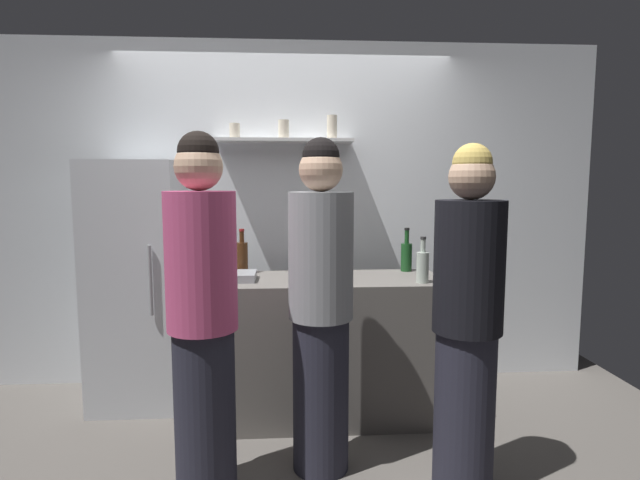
{
  "coord_description": "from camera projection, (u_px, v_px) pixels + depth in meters",
  "views": [
    {
      "loc": [
        0.01,
        -2.67,
        1.54
      ],
      "look_at": [
        0.22,
        0.55,
        1.18
      ],
      "focal_mm": 28.27,
      "sensor_mm": 36.0,
      "label": 1
    }
  ],
  "objects": [
    {
      "name": "ground_plane",
      "position": [
        287.0,
        460.0,
        2.82
      ],
      "size": [
        5.28,
        5.28,
        0.0
      ],
      "primitive_type": "plane",
      "color": "#59544F"
    },
    {
      "name": "baking_pan",
      "position": [
        229.0,
        276.0,
        3.2
      ],
      "size": [
        0.34,
        0.24,
        0.05
      ],
      "primitive_type": "cube",
      "color": "gray",
      "rests_on": "counter"
    },
    {
      "name": "person_grey_hoodie",
      "position": [
        321.0,
        308.0,
        2.65
      ],
      "size": [
        0.34,
        0.34,
        1.78
      ],
      "rotation": [
        0.0,
        0.0,
        1.57
      ],
      "color": "#262633",
      "rests_on": "ground"
    },
    {
      "name": "person_blonde",
      "position": [
        467.0,
        322.0,
        2.48
      ],
      "size": [
        0.34,
        0.34,
        1.73
      ],
      "rotation": [
        0.0,
        0.0,
        2.11
      ],
      "color": "#262633",
      "rests_on": "ground"
    },
    {
      "name": "utensil_holder",
      "position": [
        312.0,
        265.0,
        3.45
      ],
      "size": [
        0.12,
        0.12,
        0.21
      ],
      "color": "#B2B2B7",
      "rests_on": "counter"
    },
    {
      "name": "refrigerator",
      "position": [
        139.0,
        284.0,
        3.5
      ],
      "size": [
        0.6,
        0.63,
        1.69
      ],
      "color": "silver",
      "rests_on": "ground"
    },
    {
      "name": "water_bottle_plastic",
      "position": [
        332.0,
        261.0,
        3.25
      ],
      "size": [
        0.09,
        0.09,
        0.26
      ],
      "color": "silver",
      "rests_on": "counter"
    },
    {
      "name": "counter",
      "position": [
        320.0,
        347.0,
        3.32
      ],
      "size": [
        1.59,
        0.6,
        0.93
      ],
      "primitive_type": "cube",
      "color": "#66605B",
      "rests_on": "ground"
    },
    {
      "name": "wine_bottle_green_glass",
      "position": [
        406.0,
        255.0,
        3.53
      ],
      "size": [
        0.08,
        0.08,
        0.3
      ],
      "color": "#19471E",
      "rests_on": "counter"
    },
    {
      "name": "back_wall_assembly",
      "position": [
        286.0,
        214.0,
        3.91
      ],
      "size": [
        4.8,
        0.32,
        2.6
      ],
      "color": "white",
      "rests_on": "ground"
    },
    {
      "name": "wine_bottle_amber_glass",
      "position": [
        242.0,
        256.0,
        3.44
      ],
      "size": [
        0.08,
        0.08,
        0.31
      ],
      "color": "#472814",
      "rests_on": "counter"
    },
    {
      "name": "wine_bottle_pale_glass",
      "position": [
        423.0,
        266.0,
        3.12
      ],
      "size": [
        0.08,
        0.08,
        0.29
      ],
      "color": "#B2BFB2",
      "rests_on": "counter"
    },
    {
      "name": "wine_bottle_dark_glass",
      "position": [
        307.0,
        263.0,
        3.24
      ],
      "size": [
        0.07,
        0.07,
        0.29
      ],
      "color": "black",
      "rests_on": "counter"
    },
    {
      "name": "person_pink_top",
      "position": [
        203.0,
        318.0,
        2.43
      ],
      "size": [
        0.34,
        0.34,
        1.78
      ],
      "rotation": [
        0.0,
        0.0,
        3.35
      ],
      "color": "#262633",
      "rests_on": "ground"
    }
  ]
}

